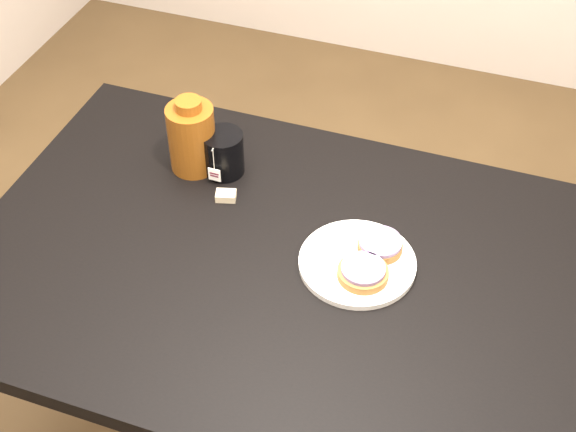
{
  "coord_description": "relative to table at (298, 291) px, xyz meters",
  "views": [
    {
      "loc": [
        0.35,
        -1.07,
        1.98
      ],
      "look_at": [
        -0.05,
        0.07,
        0.81
      ],
      "focal_mm": 50.0,
      "sensor_mm": 36.0,
      "label": 1
    }
  ],
  "objects": [
    {
      "name": "bagel_front",
      "position": [
        0.14,
        0.0,
        0.11
      ],
      "size": [
        0.11,
        0.11,
        0.03
      ],
      "color": "brown",
      "rests_on": "plate"
    },
    {
      "name": "bagel_package",
      "position": [
        -0.33,
        0.22,
        0.17
      ],
      "size": [
        0.14,
        0.14,
        0.19
      ],
      "rotation": [
        0.0,
        0.0,
        -0.38
      ],
      "color": "#582A0B",
      "rests_on": "table"
    },
    {
      "name": "table",
      "position": [
        0.0,
        0.0,
        0.0
      ],
      "size": [
        1.4,
        0.9,
        0.75
      ],
      "color": "black",
      "rests_on": "ground_plane"
    },
    {
      "name": "bagel_back",
      "position": [
        0.15,
        0.09,
        0.11
      ],
      "size": [
        0.11,
        0.11,
        0.03
      ],
      "color": "brown",
      "rests_on": "plate"
    },
    {
      "name": "teabag_pouch",
      "position": [
        -0.22,
        0.14,
        0.09
      ],
      "size": [
        0.05,
        0.04,
        0.02
      ],
      "primitive_type": "cube",
      "rotation": [
        0.0,
        0.0,
        0.28
      ],
      "color": "#C6B793",
      "rests_on": "table"
    },
    {
      "name": "mug",
      "position": [
        -0.26,
        0.23,
        0.14
      ],
      "size": [
        0.14,
        0.1,
        0.11
      ],
      "rotation": [
        0.0,
        0.0,
        -0.02
      ],
      "color": "black",
      "rests_on": "table"
    },
    {
      "name": "plate",
      "position": [
        0.12,
        0.04,
        0.09
      ],
      "size": [
        0.24,
        0.24,
        0.02
      ],
      "color": "white",
      "rests_on": "table"
    }
  ]
}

